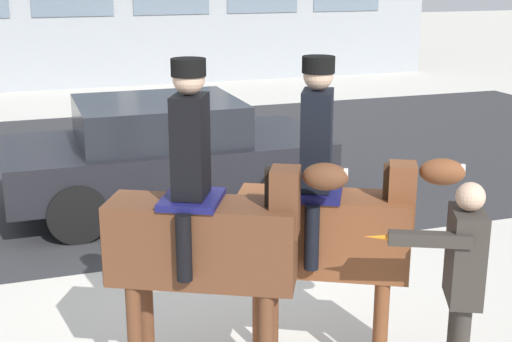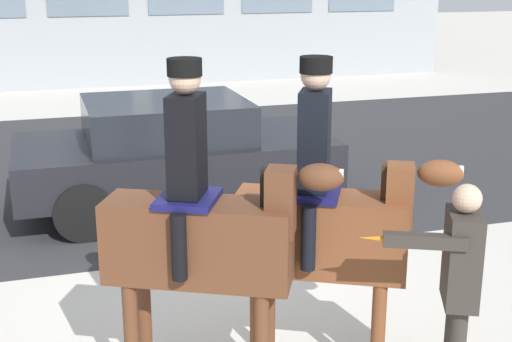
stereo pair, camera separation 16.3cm
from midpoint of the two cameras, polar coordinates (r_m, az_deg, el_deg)
ground_plane at (r=7.56m, az=-4.09°, el=-8.54°), size 80.00×80.00×0.00m
road_surface at (r=11.98m, az=-9.29°, el=0.61°), size 20.84×8.50×0.01m
mounted_horse_lead at (r=5.14m, az=-3.41°, el=-4.87°), size 1.67×1.05×2.54m
mounted_horse_companion at (r=5.48m, az=6.41°, el=-4.12°), size 1.63×1.06×2.52m
pedestrian_bystander at (r=5.21m, az=16.73°, el=-8.58°), size 0.91×0.46×1.74m
street_car_near_lane at (r=9.56m, az=-6.19°, el=1.61°), size 4.14×2.08×1.47m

